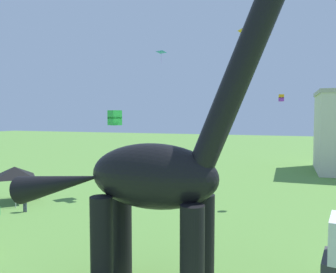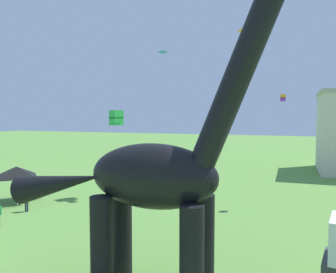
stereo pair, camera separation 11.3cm
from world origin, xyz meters
name	(u,v)px [view 1 (the left image)]	position (x,y,z in m)	size (l,w,h in m)	color
dinosaur_sculpture	(152,176)	(-0.32, 4.70, 4.79)	(12.68, 2.69, 13.26)	black
person_far_spectator	(25,200)	(-13.67, 12.01, 0.92)	(0.57, 0.25, 1.52)	#2D3347
festival_canopy_tent	(14,172)	(-16.57, 14.04, 2.54)	(3.15, 3.15, 3.00)	#B2B2B7
kite_near_high	(254,33)	(3.50, 6.43, 10.63)	(1.39, 1.47, 1.58)	orange
kite_drifting	(115,118)	(-9.84, 19.12, 7.06)	(1.27, 1.27, 1.35)	green
kite_high_left	(281,98)	(4.36, 20.86, 8.69)	(0.44, 0.44, 0.56)	orange
kite_mid_center	(161,52)	(-6.17, 21.31, 13.08)	(1.01, 0.89, 1.02)	#287AE5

